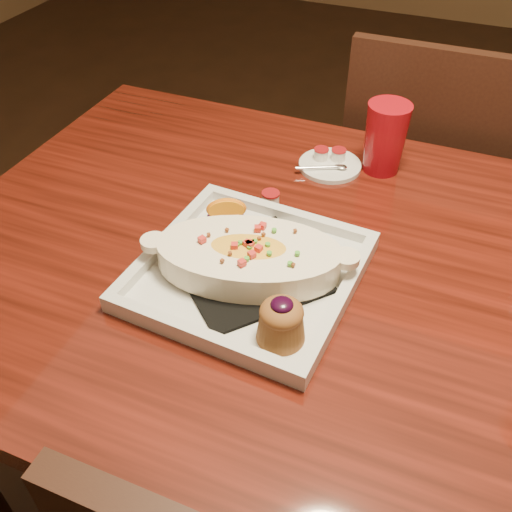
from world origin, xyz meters
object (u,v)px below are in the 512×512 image
at_px(saucer, 329,163).
at_px(table, 373,324).
at_px(red_tumbler, 385,138).
at_px(chair_far, 422,193).
at_px(plate, 250,265).

bearing_deg(saucer, table, -58.95).
relative_size(table, red_tumbler, 10.95).
height_order(table, chair_far, chair_far).
bearing_deg(chair_far, table, 90.00).
height_order(plate, saucer, plate).
distance_m(chair_far, saucer, 0.46).
relative_size(chair_far, saucer, 7.59).
relative_size(chair_far, red_tumbler, 6.79).
distance_m(chair_far, plate, 0.78).
bearing_deg(red_tumbler, saucer, -161.99).
xyz_separation_m(saucer, red_tumbler, (0.10, 0.03, 0.06)).
height_order(table, saucer, saucer).
bearing_deg(red_tumbler, plate, -106.49).
relative_size(plate, saucer, 2.78).
height_order(chair_far, saucer, chair_far).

